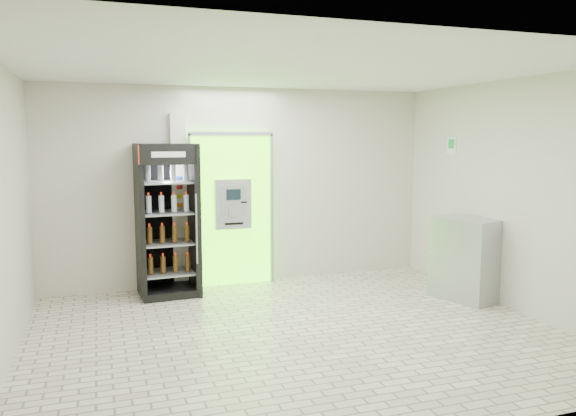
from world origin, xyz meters
name	(u,v)px	position (x,y,z in m)	size (l,w,h in m)	color
ground	(297,333)	(0.00, 0.00, 0.00)	(6.00, 6.00, 0.00)	beige
room_shell	(297,174)	(0.00, 0.00, 1.84)	(6.00, 6.00, 6.00)	beige
atm_assembly	(231,208)	(-0.20, 2.41, 1.17)	(1.30, 0.24, 2.33)	#58FF11
pillar	(179,202)	(-0.98, 2.45, 1.30)	(0.22, 0.11, 2.60)	silver
beverage_cooler	(167,223)	(-1.20, 2.14, 1.04)	(0.85, 0.79, 2.16)	black
steel_cabinet	(466,259)	(2.70, 0.56, 0.57)	(0.81, 0.99, 1.14)	#A4A7AC
exit_sign	(452,146)	(2.99, 1.40, 2.12)	(0.02, 0.22, 0.26)	white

